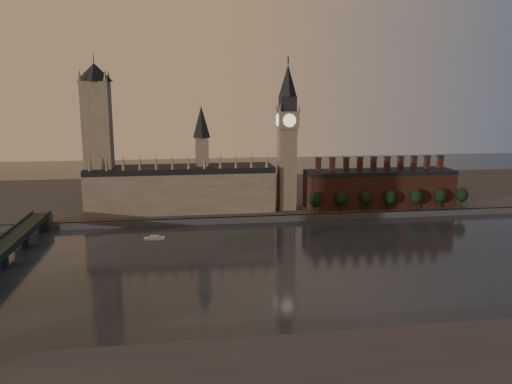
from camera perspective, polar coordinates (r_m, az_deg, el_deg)
ground at (r=258.55m, az=6.35°, el=-8.24°), size 900.00×900.00×0.00m
north_bank at (r=426.88m, az=0.30°, el=-0.23°), size 900.00×182.00×4.00m
palace_of_westminster at (r=356.46m, az=-8.43°, el=0.63°), size 130.00×30.30×74.00m
victoria_tower at (r=356.37m, az=-17.62°, el=6.32°), size 24.00×24.00×108.00m
big_ben at (r=354.73m, az=3.59°, el=6.42°), size 15.00×15.00×107.00m
chimney_block at (r=380.41m, az=13.90°, el=0.50°), size 110.00×25.00×37.00m
embankment_tree_0 at (r=349.86m, az=6.74°, el=-0.88°), size 8.60×8.60×14.88m
embankment_tree_1 at (r=356.13m, az=9.72°, el=-0.75°), size 8.60×8.60×14.88m
embankment_tree_2 at (r=361.93m, az=12.45°, el=-0.67°), size 8.60×8.60×14.88m
embankment_tree_3 at (r=368.05m, az=15.09°, el=-0.60°), size 8.60×8.60×14.88m
embankment_tree_4 at (r=375.21m, az=17.84°, el=-0.53°), size 8.60×8.60×14.88m
embankment_tree_5 at (r=385.54m, az=20.32°, el=-0.39°), size 8.60×8.60×14.88m
embankment_tree_6 at (r=393.84m, az=22.47°, el=-0.31°), size 8.60×8.60×14.88m
river_boat at (r=305.84m, az=-11.54°, el=-5.17°), size 12.32×3.71×2.45m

